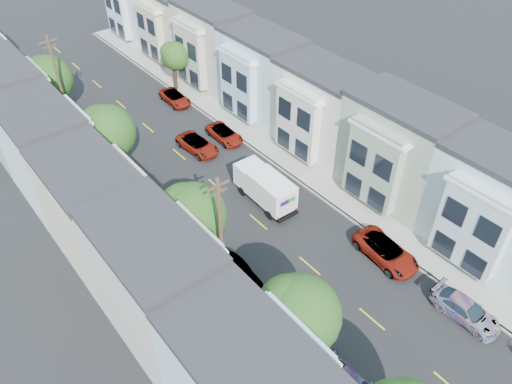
# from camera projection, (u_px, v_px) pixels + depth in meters

# --- Properties ---
(ground) EXTENTS (160.00, 160.00, 0.00)m
(ground) POSITION_uv_depth(u_px,v_px,m) (310.00, 266.00, 36.71)
(ground) COLOR black
(ground) RESTS_ON ground
(road_slab) EXTENTS (12.00, 70.00, 0.02)m
(road_slab) POSITION_uv_depth(u_px,v_px,m) (197.00, 169.00, 45.66)
(road_slab) COLOR black
(road_slab) RESTS_ON ground
(curb_left) EXTENTS (0.30, 70.00, 0.15)m
(curb_left) POSITION_uv_depth(u_px,v_px,m) (138.00, 196.00, 42.71)
(curb_left) COLOR gray
(curb_left) RESTS_ON ground
(curb_right) EXTENTS (0.30, 70.00, 0.15)m
(curb_right) POSITION_uv_depth(u_px,v_px,m) (249.00, 145.00, 48.51)
(curb_right) COLOR gray
(curb_right) RESTS_ON ground
(sidewalk_left) EXTENTS (2.60, 70.00, 0.15)m
(sidewalk_left) POSITION_uv_depth(u_px,v_px,m) (124.00, 202.00, 42.09)
(sidewalk_left) COLOR gray
(sidewalk_left) RESTS_ON ground
(sidewalk_right) EXTENTS (2.60, 70.00, 0.15)m
(sidewalk_right) POSITION_uv_depth(u_px,v_px,m) (259.00, 140.00, 49.14)
(sidewalk_right) COLOR gray
(sidewalk_right) RESTS_ON ground
(centerline) EXTENTS (0.12, 70.00, 0.01)m
(centerline) POSITION_uv_depth(u_px,v_px,m) (197.00, 169.00, 45.66)
(centerline) COLOR gold
(centerline) RESTS_ON ground
(townhouse_row_left) EXTENTS (5.00, 70.00, 8.50)m
(townhouse_row_left) POSITION_uv_depth(u_px,v_px,m) (82.00, 222.00, 40.32)
(townhouse_row_left) COLOR beige
(townhouse_row_left) RESTS_ON ground
(townhouse_row_right) EXTENTS (5.00, 70.00, 8.50)m
(townhouse_row_right) POSITION_uv_depth(u_px,v_px,m) (288.00, 128.00, 51.01)
(townhouse_row_right) COLOR beige
(townhouse_row_right) RESTS_ON ground
(tree_b) EXTENTS (4.70, 4.70, 7.33)m
(tree_b) POSITION_uv_depth(u_px,v_px,m) (298.00, 316.00, 27.38)
(tree_b) COLOR black
(tree_b) RESTS_ON ground
(tree_c) EXTENTS (4.70, 4.70, 7.07)m
(tree_c) POSITION_uv_depth(u_px,v_px,m) (192.00, 217.00, 33.92)
(tree_c) COLOR black
(tree_c) RESTS_ON ground
(tree_d) EXTENTS (4.70, 4.70, 7.25)m
(tree_d) POSITION_uv_depth(u_px,v_px,m) (107.00, 133.00, 41.49)
(tree_d) COLOR black
(tree_d) RESTS_ON ground
(tree_e) EXTENTS (4.70, 4.70, 6.81)m
(tree_e) POSITION_uv_depth(u_px,v_px,m) (48.00, 79.00, 49.66)
(tree_e) COLOR black
(tree_e) RESTS_ON ground
(tree_far_r) EXTENTS (3.10, 3.10, 5.50)m
(tree_far_r) POSITION_uv_depth(u_px,v_px,m) (175.00, 57.00, 54.88)
(tree_far_r) COLOR black
(tree_far_r) RESTS_ON ground
(utility_pole_near) EXTENTS (1.60, 0.26, 10.00)m
(utility_pole_near) POSITION_uv_depth(u_px,v_px,m) (221.00, 240.00, 31.57)
(utility_pole_near) COLOR #42301E
(utility_pole_near) RESTS_ON ground
(utility_pole_far) EXTENTS (1.60, 0.26, 10.00)m
(utility_pole_far) POSITION_uv_depth(u_px,v_px,m) (61.00, 86.00, 47.08)
(utility_pole_far) COLOR #42301E
(utility_pole_far) RESTS_ON ground
(fedex_truck) EXTENTS (2.28, 5.92, 2.84)m
(fedex_truck) POSITION_uv_depth(u_px,v_px,m) (265.00, 187.00, 41.25)
(fedex_truck) COLOR white
(fedex_truck) RESTS_ON ground
(lead_sedan) EXTENTS (2.58, 4.91, 1.32)m
(lead_sedan) POSITION_uv_depth(u_px,v_px,m) (198.00, 145.00, 47.55)
(lead_sedan) COLOR black
(lead_sedan) RESTS_ON ground
(parked_left_c) EXTENTS (1.57, 4.22, 1.40)m
(parked_left_c) POSITION_uv_depth(u_px,v_px,m) (237.00, 273.00, 35.32)
(parked_left_c) COLOR #AFB5C1
(parked_left_c) RESTS_ON ground
(parked_left_d) EXTENTS (1.64, 4.05, 1.30)m
(parked_left_d) POSITION_uv_depth(u_px,v_px,m) (179.00, 215.00, 39.98)
(parked_left_d) COLOR black
(parked_left_d) RESTS_ON ground
(parked_right_a) EXTENTS (2.08, 4.64, 1.37)m
(parked_right_a) POSITION_uv_depth(u_px,v_px,m) (466.00, 310.00, 32.85)
(parked_right_a) COLOR slate
(parked_right_a) RESTS_ON ground
(parked_right_b) EXTENTS (2.88, 5.47, 1.47)m
(parked_right_b) POSITION_uv_depth(u_px,v_px,m) (386.00, 251.00, 36.83)
(parked_right_b) COLOR silver
(parked_right_b) RESTS_ON ground
(parked_right_c) EXTENTS (2.12, 4.45, 1.22)m
(parked_right_c) POSITION_uv_depth(u_px,v_px,m) (225.00, 134.00, 49.03)
(parked_right_c) COLOR black
(parked_right_c) RESTS_ON ground
(parked_right_d) EXTENTS (2.21, 4.50, 1.23)m
(parked_right_d) POSITION_uv_depth(u_px,v_px,m) (175.00, 98.00, 54.51)
(parked_right_d) COLOR black
(parked_right_d) RESTS_ON ground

